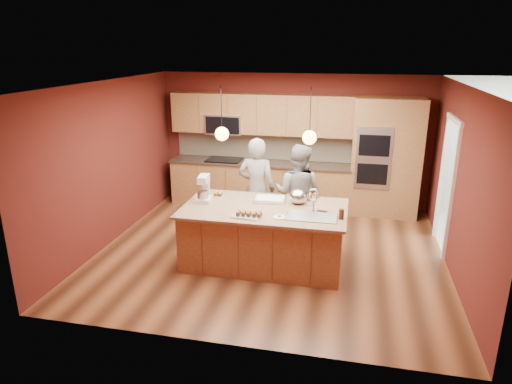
% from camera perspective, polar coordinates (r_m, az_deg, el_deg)
% --- Properties ---
extents(floor, '(5.50, 5.50, 0.00)m').
position_cam_1_polar(floor, '(7.57, 1.82, -7.44)').
color(floor, '#412314').
rests_on(floor, ground).
extents(ceiling, '(5.50, 5.50, 0.00)m').
position_cam_1_polar(ceiling, '(6.85, 2.05, 13.40)').
color(ceiling, white).
rests_on(ceiling, ground).
extents(wall_back, '(5.50, 0.00, 5.50)m').
position_cam_1_polar(wall_back, '(9.49, 4.69, 6.42)').
color(wall_back, '#501814').
rests_on(wall_back, ground).
extents(wall_front, '(5.50, 0.00, 5.50)m').
position_cam_1_polar(wall_front, '(4.79, -3.54, -5.44)').
color(wall_front, '#501814').
rests_on(wall_front, ground).
extents(wall_left, '(0.00, 5.00, 5.00)m').
position_cam_1_polar(wall_left, '(8.03, -17.77, 3.47)').
color(wall_left, '#501814').
rests_on(wall_left, ground).
extents(wall_right, '(0.00, 5.00, 5.00)m').
position_cam_1_polar(wall_right, '(7.15, 24.16, 0.98)').
color(wall_right, '#501814').
rests_on(wall_right, ground).
extents(cabinet_run, '(3.74, 0.64, 2.30)m').
position_cam_1_polar(cabinet_run, '(9.44, 0.33, 4.14)').
color(cabinet_run, brown).
rests_on(cabinet_run, floor).
extents(oven_column, '(1.30, 0.62, 2.30)m').
position_cam_1_polar(oven_column, '(9.18, 15.91, 4.11)').
color(oven_column, brown).
rests_on(oven_column, floor).
extents(doorway_trim, '(0.08, 1.11, 2.20)m').
position_cam_1_polar(doorway_trim, '(7.98, 22.68, 0.58)').
color(doorway_trim, white).
rests_on(doorway_trim, wall_right).
extents(pendant_left, '(0.20, 0.20, 0.80)m').
position_cam_1_polar(pendant_left, '(6.73, -4.29, 7.29)').
color(pendant_left, black).
rests_on(pendant_left, ceiling).
extents(pendant_right, '(0.20, 0.20, 0.80)m').
position_cam_1_polar(pendant_right, '(6.49, 6.70, 6.81)').
color(pendant_right, black).
rests_on(pendant_right, ceiling).
extents(island, '(2.46, 1.38, 1.29)m').
position_cam_1_polar(island, '(7.03, 1.15, -5.35)').
color(island, brown).
rests_on(island, floor).
extents(person_left, '(0.67, 0.45, 1.77)m').
position_cam_1_polar(person_left, '(7.81, 0.09, 0.41)').
color(person_left, black).
rests_on(person_left, floor).
extents(person_right, '(0.93, 0.79, 1.69)m').
position_cam_1_polar(person_right, '(7.71, 5.24, -0.22)').
color(person_right, slate).
rests_on(person_right, floor).
extents(stand_mixer, '(0.25, 0.32, 0.41)m').
position_cam_1_polar(stand_mixer, '(7.13, -6.54, 0.21)').
color(stand_mixer, silver).
rests_on(stand_mixer, island).
extents(sheet_cake, '(0.53, 0.41, 0.05)m').
position_cam_1_polar(sheet_cake, '(7.16, 1.74, -0.91)').
color(sheet_cake, silver).
rests_on(sheet_cake, island).
extents(cooling_rack, '(0.44, 0.33, 0.02)m').
position_cam_1_polar(cooling_rack, '(6.53, -1.17, -2.94)').
color(cooling_rack, silver).
rests_on(cooling_rack, island).
extents(mixing_bowl, '(0.28, 0.28, 0.24)m').
position_cam_1_polar(mixing_bowl, '(7.03, 5.29, -0.58)').
color(mixing_bowl, '#B9BBC0').
rests_on(mixing_bowl, island).
extents(plate, '(0.18, 0.18, 0.01)m').
position_cam_1_polar(plate, '(6.48, 2.94, -3.17)').
color(plate, white).
rests_on(plate, island).
extents(tumbler, '(0.07, 0.07, 0.15)m').
position_cam_1_polar(tumbler, '(6.51, 10.62, -2.74)').
color(tumbler, '#3C1E0E').
rests_on(tumbler, island).
extents(phone, '(0.16, 0.10, 0.01)m').
position_cam_1_polar(phone, '(6.76, 8.22, -2.42)').
color(phone, black).
rests_on(phone, island).
extents(cupcakes_left, '(0.14, 0.14, 0.06)m').
position_cam_1_polar(cupcakes_left, '(7.43, -4.74, -0.18)').
color(cupcakes_left, '#CD7B42').
rests_on(cupcakes_left, island).
extents(cupcakes_rack, '(0.38, 0.15, 0.07)m').
position_cam_1_polar(cupcakes_rack, '(6.50, -0.87, -2.66)').
color(cupcakes_rack, '#CD7B42').
rests_on(cupcakes_rack, island).
extents(cupcakes_right, '(0.17, 0.26, 0.08)m').
position_cam_1_polar(cupcakes_right, '(7.28, 7.00, -0.60)').
color(cupcakes_right, '#CD7B42').
rests_on(cupcakes_right, island).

